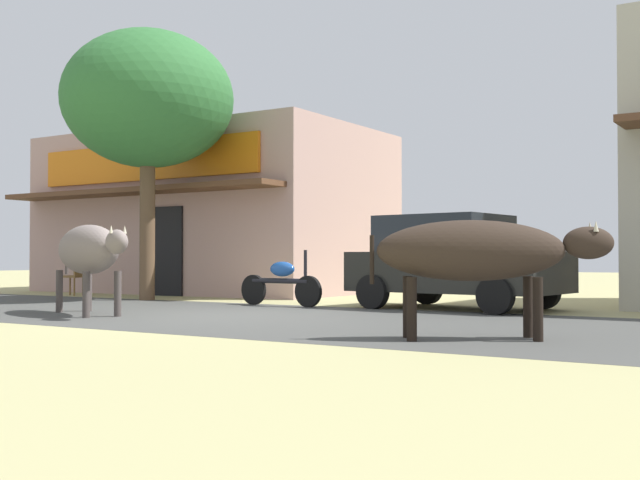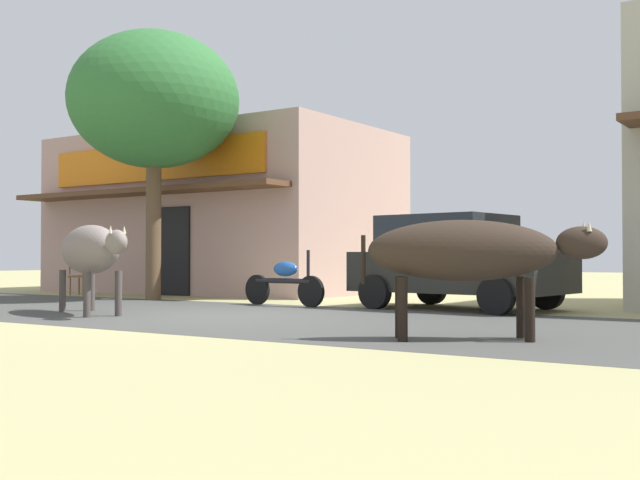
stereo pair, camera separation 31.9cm
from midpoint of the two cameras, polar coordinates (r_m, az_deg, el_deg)
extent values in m
plane|color=tan|center=(12.60, -6.36, -5.35)|extent=(80.00, 80.00, 0.00)
cube|color=#454643|center=(12.60, -6.36, -5.34)|extent=(72.00, 5.46, 0.00)
cube|color=tan|center=(21.57, -6.49, 1.82)|extent=(8.59, 5.12, 4.11)
cube|color=orange|center=(19.75, -11.43, 5.47)|extent=(6.88, 0.10, 0.90)
cube|color=brown|center=(19.41, -12.25, 3.40)|extent=(8.25, 0.90, 0.12)
cube|color=black|center=(19.19, -10.04, -0.79)|extent=(1.10, 0.06, 2.10)
cylinder|color=brown|center=(17.28, -11.28, 0.89)|extent=(0.32, 0.32, 3.08)
ellipsoid|color=#2D6931|center=(17.59, -11.24, 9.78)|extent=(3.63, 3.63, 2.90)
cube|color=black|center=(14.13, 10.63, -2.25)|extent=(3.78, 2.23, 0.70)
cube|color=#1E2328|center=(14.27, 9.67, 0.45)|extent=(2.16, 1.90, 0.64)
cylinder|color=black|center=(14.44, 16.50, -3.59)|extent=(0.62, 0.25, 0.60)
cylinder|color=black|center=(12.78, 13.17, -3.92)|extent=(0.62, 0.25, 0.60)
cylinder|color=black|center=(15.53, 8.55, -3.46)|extent=(0.62, 0.25, 0.60)
cylinder|color=black|center=(14.00, 4.58, -3.71)|extent=(0.62, 0.25, 0.60)
cylinder|color=black|center=(14.43, -0.01, -3.70)|extent=(0.58, 0.13, 0.57)
cylinder|color=black|center=(15.31, -3.89, -3.56)|extent=(0.58, 0.13, 0.57)
cylinder|color=black|center=(14.86, -2.01, -2.93)|extent=(1.34, 0.22, 0.10)
ellipsoid|color=#1E4C99|center=(14.82, -1.86, -2.09)|extent=(0.58, 0.29, 0.28)
cylinder|color=black|center=(14.46, -0.22, -1.91)|extent=(0.06, 0.06, 0.60)
ellipsoid|color=slate|center=(13.20, -15.45, -0.66)|extent=(2.30, 1.53, 0.78)
ellipsoid|color=slate|center=(11.90, -13.59, -0.14)|extent=(0.63, 0.49, 0.36)
cone|color=beige|center=(11.89, -13.06, 0.73)|extent=(0.06, 0.06, 0.12)
cone|color=beige|center=(11.83, -13.97, 0.74)|extent=(0.06, 0.06, 0.12)
cylinder|color=#463E3A|center=(12.59, -13.48, -3.74)|extent=(0.11, 0.11, 0.69)
cylinder|color=#463E3A|center=(12.45, -15.59, -3.76)|extent=(0.11, 0.11, 0.69)
cylinder|color=#463E3A|center=(13.96, -15.36, -3.48)|extent=(0.11, 0.11, 0.69)
cylinder|color=#463E3A|center=(13.83, -17.27, -3.49)|extent=(0.11, 0.11, 0.69)
cylinder|color=#463E3A|center=(14.31, -16.77, -1.10)|extent=(0.05, 0.05, 0.63)
ellipsoid|color=#30251C|center=(8.89, 11.18, -0.74)|extent=(2.08, 1.61, 0.67)
ellipsoid|color=#30251C|center=(9.18, 19.13, -0.19)|extent=(0.62, 0.53, 0.36)
cone|color=beige|center=(9.30, 19.24, 0.91)|extent=(0.06, 0.06, 0.12)
cone|color=beige|center=(9.11, 19.61, 0.96)|extent=(0.06, 0.06, 0.12)
cylinder|color=black|center=(9.24, 15.13, -4.65)|extent=(0.11, 0.11, 0.69)
cylinder|color=black|center=(8.83, 15.76, -4.81)|extent=(0.11, 0.11, 0.69)
cylinder|color=black|center=(9.03, 6.73, -4.77)|extent=(0.11, 0.11, 0.69)
cylinder|color=black|center=(8.61, 6.97, -4.94)|extent=(0.11, 0.11, 0.69)
cylinder|color=black|center=(8.77, 4.15, -1.41)|extent=(0.05, 0.05, 0.54)
cube|color=brown|center=(19.84, -16.25, -2.51)|extent=(0.54, 0.54, 0.05)
cube|color=brown|center=(19.72, -15.76, -1.79)|extent=(0.16, 0.43, 0.44)
cylinder|color=brown|center=(19.80, -16.96, -3.18)|extent=(0.04, 0.04, 0.43)
cylinder|color=brown|center=(20.09, -16.38, -3.16)|extent=(0.04, 0.04, 0.43)
cylinder|color=brown|center=(19.60, -16.11, -3.21)|extent=(0.04, 0.04, 0.43)
cylinder|color=brown|center=(19.89, -15.54, -3.18)|extent=(0.04, 0.04, 0.43)
camera|label=1|loc=(0.16, -89.27, -0.02)|focal=44.84mm
camera|label=2|loc=(0.16, 90.73, 0.02)|focal=44.84mm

